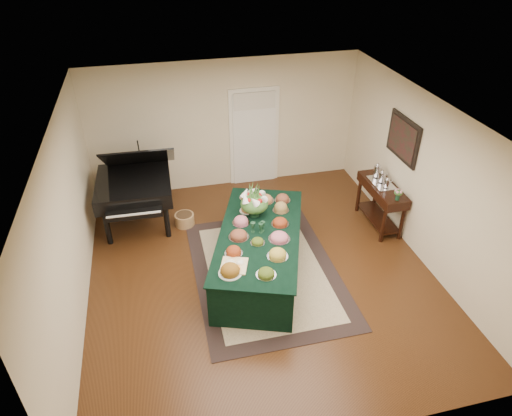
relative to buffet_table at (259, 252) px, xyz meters
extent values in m
plane|color=black|center=(0.01, 0.00, -0.39)|extent=(6.00, 6.00, 0.00)
cube|color=black|center=(0.09, -0.05, -0.39)|extent=(2.31, 3.24, 0.01)
cube|color=beige|center=(0.09, -0.05, -0.38)|extent=(1.85, 2.77, 0.01)
cube|color=white|center=(0.61, 2.98, 0.66)|extent=(1.05, 0.04, 2.10)
cube|color=white|center=(0.61, 2.96, 0.61)|extent=(0.90, 0.06, 2.00)
cube|color=black|center=(0.00, 0.00, -0.01)|extent=(2.00, 2.86, 0.76)
cube|color=black|center=(0.00, 0.00, 0.38)|extent=(2.08, 2.94, 0.02)
cylinder|color=silver|center=(0.62, 0.83, 0.39)|extent=(0.28, 0.28, 0.01)
ellipsoid|color=brown|center=(0.62, 0.83, 0.44)|extent=(0.23, 0.23, 0.08)
cylinder|color=silver|center=(0.31, 0.89, 0.39)|extent=(0.33, 0.33, 0.01)
ellipsoid|color=#C17C45|center=(0.31, 0.89, 0.43)|extent=(0.27, 0.27, 0.07)
cylinder|color=silver|center=(-0.23, 0.32, 0.39)|extent=(0.29, 0.29, 0.01)
ellipsoid|color=#D56A7A|center=(-0.23, 0.32, 0.44)|extent=(0.24, 0.24, 0.09)
cylinder|color=silver|center=(0.25, -0.23, 0.39)|extent=(0.34, 0.34, 0.01)
ellipsoid|color=#D56A7A|center=(0.25, -0.23, 0.43)|extent=(0.28, 0.28, 0.07)
cylinder|color=silver|center=(-0.50, -0.42, 0.39)|extent=(0.27, 0.27, 0.01)
ellipsoid|color=maroon|center=(-0.50, -0.42, 0.44)|extent=(0.22, 0.22, 0.08)
cylinder|color=#B9C3B9|center=(-0.63, -0.84, 0.39)|extent=(0.33, 0.33, 0.01)
ellipsoid|color=brown|center=(-0.63, -0.84, 0.45)|extent=(0.27, 0.27, 0.11)
cylinder|color=#B9C3B9|center=(-0.06, 0.65, 0.39)|extent=(0.25, 0.25, 0.01)
ellipsoid|color=#C17C45|center=(-0.06, 0.65, 0.46)|extent=(0.21, 0.21, 0.12)
cylinder|color=silver|center=(0.11, -0.64, 0.39)|extent=(0.31, 0.31, 0.01)
ellipsoid|color=gold|center=(0.11, -0.64, 0.44)|extent=(0.26, 0.26, 0.09)
cylinder|color=silver|center=(-0.34, -0.04, 0.39)|extent=(0.32, 0.32, 0.01)
ellipsoid|color=brown|center=(-0.34, -0.04, 0.44)|extent=(0.26, 0.26, 0.08)
cylinder|color=silver|center=(-0.09, -0.25, 0.39)|extent=(0.23, 0.23, 0.01)
ellipsoid|color=#455C17|center=(-0.09, -0.25, 0.42)|extent=(0.19, 0.19, 0.05)
cylinder|color=silver|center=(0.04, 1.05, 0.39)|extent=(0.28, 0.28, 0.01)
ellipsoid|color=#C17C45|center=(0.04, 1.05, 0.44)|extent=(0.23, 0.23, 0.08)
cylinder|color=silver|center=(0.50, 0.53, 0.39)|extent=(0.28, 0.28, 0.01)
ellipsoid|color=#9F7C3F|center=(0.50, 0.53, 0.46)|extent=(0.23, 0.23, 0.11)
cylinder|color=silver|center=(-0.15, -0.99, 0.39)|extent=(0.29, 0.29, 0.01)
ellipsoid|color=#455C17|center=(-0.15, -0.99, 0.43)|extent=(0.24, 0.24, 0.07)
cylinder|color=silver|center=(0.38, 0.15, 0.39)|extent=(0.29, 0.29, 0.01)
ellipsoid|color=maroon|center=(0.38, 0.15, 0.43)|extent=(0.24, 0.24, 0.07)
cube|color=tan|center=(-0.55, -0.70, 0.40)|extent=(0.47, 0.47, 0.02)
ellipsoid|color=beige|center=(-0.59, -0.64, 0.44)|extent=(0.14, 0.14, 0.08)
ellipsoid|color=beige|center=(-0.45, -0.67, 0.44)|extent=(0.12, 0.12, 0.07)
cube|color=orange|center=(-0.53, -0.79, 0.43)|extent=(0.09, 0.07, 0.05)
cylinder|color=#153621|center=(0.04, 0.51, 0.47)|extent=(0.18, 0.18, 0.18)
ellipsoid|color=#336126|center=(0.04, 0.51, 0.60)|extent=(0.46, 0.46, 0.30)
cylinder|color=black|center=(-2.43, 1.36, -0.06)|extent=(0.10, 0.10, 0.66)
cylinder|color=black|center=(-1.40, 1.33, -0.06)|extent=(0.10, 0.10, 0.66)
cylinder|color=black|center=(-1.88, 2.52, -0.06)|extent=(0.10, 0.10, 0.66)
cube|color=black|center=(-1.90, 1.91, 0.41)|extent=(1.36, 1.45, 0.28)
cube|color=black|center=(-1.92, 1.11, 0.32)|extent=(0.95, 0.25, 0.10)
cube|color=black|center=(-1.75, 2.05, 0.90)|extent=(1.30, 1.06, 0.73)
cylinder|color=olive|center=(-1.06, 1.61, -0.28)|extent=(0.37, 0.37, 0.23)
cylinder|color=black|center=(2.33, 0.26, -0.06)|extent=(0.07, 0.07, 0.67)
cylinder|color=black|center=(2.69, 0.26, -0.06)|extent=(0.07, 0.07, 0.67)
cylinder|color=black|center=(2.33, 1.31, -0.06)|extent=(0.07, 0.07, 0.67)
cylinder|color=black|center=(2.69, 1.31, -0.06)|extent=(0.07, 0.07, 0.67)
cube|color=black|center=(2.51, 0.79, 0.37)|extent=(0.45, 1.24, 0.18)
cube|color=black|center=(2.51, 0.79, -0.24)|extent=(0.38, 1.09, 0.03)
cube|color=silver|center=(2.51, 0.87, 0.47)|extent=(0.34, 0.58, 0.02)
cylinder|color=#153621|center=(2.51, 0.28, 0.52)|extent=(0.07, 0.07, 0.11)
ellipsoid|color=pink|center=(2.51, 0.28, 0.62)|extent=(0.16, 0.16, 0.11)
cube|color=black|center=(2.73, 0.79, 1.36)|extent=(0.04, 0.95, 0.75)
cube|color=#451219|center=(2.71, 0.79, 1.36)|extent=(0.01, 0.82, 0.62)
camera|label=1|loc=(-1.40, -5.62, 4.63)|focal=32.00mm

